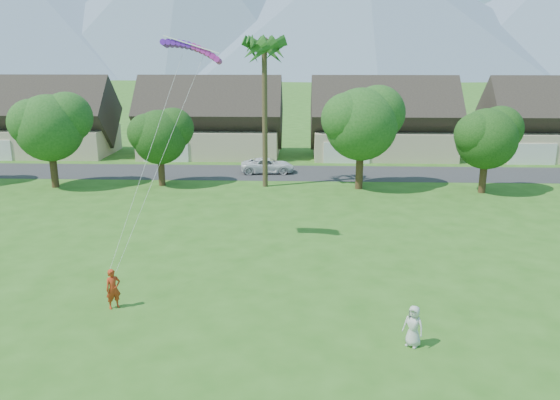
{
  "coord_description": "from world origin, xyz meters",
  "views": [
    {
      "loc": [
        1.07,
        -17.24,
        11.19
      ],
      "look_at": [
        0.0,
        10.0,
        3.8
      ],
      "focal_mm": 35.0,
      "sensor_mm": 36.0,
      "label": 1
    }
  ],
  "objects_px": {
    "parked_car": "(268,165)",
    "parafoil_kite": "(193,47)",
    "watcher": "(413,326)",
    "kite_flyer": "(113,289)"
  },
  "relations": [
    {
      "from": "parked_car",
      "to": "parafoil_kite",
      "type": "relative_size",
      "value": 1.52
    },
    {
      "from": "kite_flyer",
      "to": "parafoil_kite",
      "type": "relative_size",
      "value": 0.55
    },
    {
      "from": "watcher",
      "to": "parafoil_kite",
      "type": "height_order",
      "value": "parafoil_kite"
    },
    {
      "from": "watcher",
      "to": "parafoil_kite",
      "type": "xyz_separation_m",
      "value": [
        -10.42,
        11.18,
        10.63
      ]
    },
    {
      "from": "parked_car",
      "to": "parafoil_kite",
      "type": "xyz_separation_m",
      "value": [
        -2.77,
        -20.58,
        10.77
      ]
    },
    {
      "from": "kite_flyer",
      "to": "parked_car",
      "type": "distance_m",
      "value": 29.42
    },
    {
      "from": "watcher",
      "to": "parked_car",
      "type": "distance_m",
      "value": 32.68
    },
    {
      "from": "kite_flyer",
      "to": "watcher",
      "type": "bearing_deg",
      "value": -49.94
    },
    {
      "from": "watcher",
      "to": "kite_flyer",
      "type": "bearing_deg",
      "value": -157.84
    },
    {
      "from": "kite_flyer",
      "to": "watcher",
      "type": "distance_m",
      "value": 13.15
    }
  ]
}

